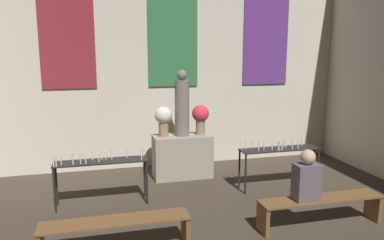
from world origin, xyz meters
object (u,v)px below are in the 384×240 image
(flower_vase_left, at_px, (163,118))
(pew_back_right, at_px, (321,206))
(altar, at_px, (182,156))
(candle_rack_left, at_px, (101,167))
(pew_back_left, at_px, (116,229))
(person_seated, at_px, (307,178))
(flower_vase_right, at_px, (200,117))
(statue, at_px, (182,106))
(candle_rack_right, at_px, (279,154))

(flower_vase_left, bearing_deg, pew_back_right, -55.15)
(altar, height_order, candle_rack_left, candle_rack_left)
(altar, relative_size, pew_back_right, 0.62)
(pew_back_left, xyz_separation_m, person_seated, (2.68, 0.00, 0.45))
(flower_vase_left, bearing_deg, candle_rack_left, -139.48)
(pew_back_left, bearing_deg, flower_vase_left, 67.73)
(person_seated, bearing_deg, flower_vase_right, 107.40)
(statue, distance_m, flower_vase_right, 0.45)
(pew_back_left, relative_size, person_seated, 2.53)
(flower_vase_right, relative_size, candle_rack_left, 0.40)
(candle_rack_left, distance_m, pew_back_left, 1.64)
(candle_rack_left, distance_m, pew_back_right, 3.49)
(candle_rack_left, relative_size, person_seated, 2.05)
(altar, bearing_deg, flower_vase_left, -180.00)
(pew_back_right, bearing_deg, candle_rack_right, 85.01)
(flower_vase_left, height_order, flower_vase_right, same)
(flower_vase_right, relative_size, pew_back_right, 0.32)
(flower_vase_right, xyz_separation_m, person_seated, (0.83, -2.65, -0.47))
(statue, bearing_deg, flower_vase_right, -0.00)
(candle_rack_right, height_order, pew_back_right, candle_rack_right)
(altar, height_order, flower_vase_right, flower_vase_right)
(statue, relative_size, flower_vase_right, 2.17)
(flower_vase_left, xyz_separation_m, flower_vase_right, (0.76, 0.00, 0.00))
(flower_vase_right, distance_m, person_seated, 2.82)
(altar, xyz_separation_m, flower_vase_right, (0.38, -0.00, 0.80))
(statue, xyz_separation_m, pew_back_left, (-1.47, -2.65, -1.16))
(altar, relative_size, flower_vase_left, 1.93)
(pew_back_left, height_order, pew_back_right, same)
(pew_back_right, height_order, person_seated, person_seated)
(flower_vase_right, bearing_deg, altar, 180.00)
(flower_vase_right, distance_m, candle_rack_right, 1.72)
(candle_rack_left, bearing_deg, pew_back_right, -27.30)
(altar, relative_size, candle_rack_right, 0.77)
(statue, height_order, flower_vase_right, statue)
(candle_rack_left, relative_size, pew_back_left, 0.81)
(flower_vase_right, distance_m, candle_rack_left, 2.33)
(statue, distance_m, flower_vase_left, 0.45)
(flower_vase_left, bearing_deg, flower_vase_right, 0.00)
(pew_back_left, bearing_deg, candle_rack_right, 27.43)
(flower_vase_left, relative_size, pew_back_right, 0.32)
(candle_rack_left, bearing_deg, flower_vase_left, 40.52)
(altar, relative_size, flower_vase_right, 1.93)
(person_seated, bearing_deg, statue, 114.54)
(flower_vase_left, relative_size, candle_rack_right, 0.40)
(pew_back_left, bearing_deg, statue, 61.06)
(flower_vase_right, height_order, candle_rack_left, flower_vase_right)
(flower_vase_right, height_order, candle_rack_right, flower_vase_right)
(candle_rack_left, bearing_deg, altar, 33.18)
(flower_vase_right, xyz_separation_m, pew_back_right, (1.09, -2.65, -0.92))
(flower_vase_right, bearing_deg, candle_rack_right, -40.80)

